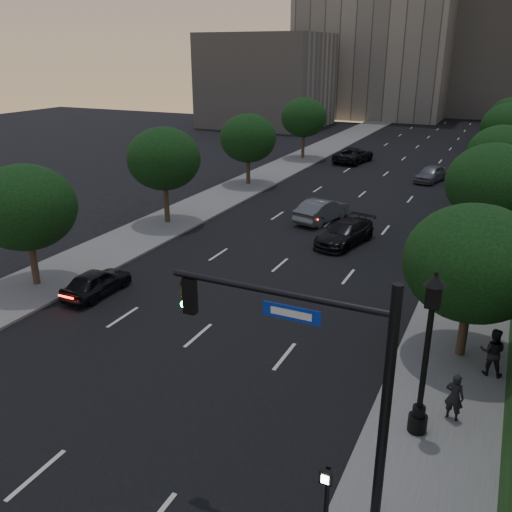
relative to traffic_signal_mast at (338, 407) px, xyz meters
The scene contains 27 objects.
ground 9.23m from the traffic_signal_mast, 165.46° to the left, with size 160.00×160.00×0.00m, color black.
road_surface 33.36m from the traffic_signal_mast, 104.31° to the left, with size 16.00×140.00×0.02m, color black.
sidewalk_right 32.39m from the traffic_signal_mast, 86.34° to the left, with size 4.50×140.00×0.15m, color slate.
sidewalk_left 37.22m from the traffic_signal_mast, 119.86° to the left, with size 4.50×140.00×0.15m, color slate.
office_block_left 97.49m from the traffic_signal_mast, 103.27° to the left, with size 26.00×20.00×32.00m, color gray.
office_block_mid 104.57m from the traffic_signal_mast, 91.21° to the left, with size 22.00×18.00×26.00m, color gray.
office_block_filler 79.89m from the traffic_signal_mast, 115.37° to the left, with size 18.00×16.00×14.00m, color gray.
tree_right_a 10.35m from the traffic_signal_mast, 78.26° to the left, with size 5.20×5.20×6.24m.
tree_right_b 22.24m from the traffic_signal_mast, 84.57° to the left, with size 5.20×5.20×6.74m.
tree_right_c 35.19m from the traffic_signal_mast, 86.57° to the left, with size 5.20×5.20×6.24m.
tree_right_d 49.18m from the traffic_signal_mast, 87.55° to the left, with size 5.20×5.20×6.74m.
tree_right_e 64.16m from the traffic_signal_mast, 88.12° to the left, with size 5.20×5.20×6.24m.
tree_left_a 20.21m from the traffic_signal_mast, 156.28° to the left, with size 5.00×5.00×6.34m.
tree_left_b 27.35m from the traffic_signal_mast, 132.58° to the left, with size 5.00×5.00×6.71m.
tree_left_c 37.94m from the traffic_signal_mast, 119.18° to the left, with size 5.00×5.00×6.34m.
tree_left_d 50.63m from the traffic_signal_mast, 111.43° to the left, with size 5.00×5.00×6.71m.
traffic_signal_mast is the anchor object (origin of this frame).
street_lamp 4.92m from the traffic_signal_mast, 73.52° to the left, with size 0.64×0.64×5.62m.
pedestrian_signal 2.21m from the traffic_signal_mast, 86.00° to the right, with size 0.30×0.33×2.50m.
sedan_near_left 17.50m from the traffic_signal_mast, 150.00° to the left, with size 1.60×3.97×1.35m, color black.
sedan_mid_left 26.95m from the traffic_signal_mast, 109.21° to the left, with size 1.73×4.96×1.63m, color #525559.
sedan_far_left 49.33m from the traffic_signal_mast, 105.02° to the left, with size 2.70×5.85×1.63m, color black.
sedan_near_right 22.23m from the traffic_signal_mast, 105.66° to the left, with size 2.06×5.07×1.47m, color black.
sedan_far_right 41.80m from the traffic_signal_mast, 95.10° to the left, with size 1.81×4.50×1.53m, color slate.
pedestrian_a 6.72m from the traffic_signal_mast, 68.18° to the left, with size 0.61×0.40×1.67m, color black.
pedestrian_b 9.96m from the traffic_signal_mast, 70.29° to the left, with size 0.91×0.71×1.87m, color black.
pedestrian_c 16.52m from the traffic_signal_mast, 82.28° to the left, with size 1.03×0.43×1.75m, color black.
Camera 1 is at (10.96, -12.44, 11.42)m, focal length 38.00 mm.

